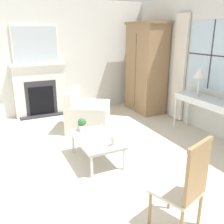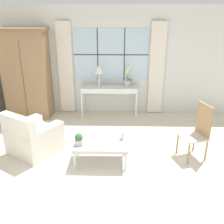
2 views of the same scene
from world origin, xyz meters
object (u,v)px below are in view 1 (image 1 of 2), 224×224
Objects in this scene: side_chair_wooden at (187,183)px; coffee_table at (97,140)px; armoire at (146,68)px; armchair_upholstered at (87,117)px; pillar_candle at (113,141)px; potted_plant_small at (82,124)px; console_table at (208,103)px; table_lamp at (200,74)px; fireplace at (40,86)px.

side_chair_wooden reaches higher than coffee_table.
armoire is 4.35m from side_chair_wooden.
side_chair_wooden is at bearing -27.16° from armoire.
coffee_table is (1.36, -0.32, 0.07)m from armchair_upholstered.
potted_plant_small is at bearing -164.10° from pillar_candle.
console_table is 2.61× the size of table_lamp.
side_chair_wooden is 6.45× the size of pillar_candle.
pillar_candle is at bearing 15.90° from potted_plant_small.
armoire reaches higher than pillar_candle.
console_table is at bearing 54.16° from armchair_upholstered.
armchair_upholstered reaches higher than potted_plant_small.
side_chair_wooden is at bearing 7.56° from fireplace.
side_chair_wooden reaches higher than console_table.
armoire is 1.98× the size of armchair_upholstered.
table_lamp is 0.58× the size of coffee_table.
armoire is 2.27× the size of coffee_table.
table_lamp is 2.49m from potted_plant_small.
armchair_upholstered is at bearing 178.57° from side_chair_wooden.
table_lamp is at bearing 45.21° from fireplace.
fireplace is 2.20× the size of coffee_table.
armoire reaches higher than side_chair_wooden.
fireplace is at bearing -134.79° from table_lamp.
potted_plant_small is 0.80m from pillar_candle.
console_table is 2.69m from side_chair_wooden.
table_lamp is (1.84, 0.05, 0.11)m from armoire.
potted_plant_small reaches higher than coffee_table.
armoire is 10.18× the size of potted_plant_small.
fireplace is 9.83× the size of potted_plant_small.
armoire is at bearing -177.83° from console_table.
fireplace is 0.97× the size of armoire.
pillar_candle is (0.38, 0.11, 0.11)m from coffee_table.
table_lamp is at bearing 94.90° from coffee_table.
fireplace reaches higher than potted_plant_small.
console_table is 2.45m from potted_plant_small.
armoire is at bearing 138.95° from pillar_candle.
side_chair_wooden is (2.00, -2.02, -0.68)m from table_lamp.
console_table is at bearing 79.35° from potted_plant_small.
potted_plant_small is at bearing -100.65° from console_table.
fireplace is at bearing -172.55° from coffee_table.
console_table is 2.47m from armchair_upholstered.
table_lamp is 2.46m from armchair_upholstered.
table_lamp is at bearing 105.05° from pillar_candle.
armchair_upholstered reaches higher than coffee_table.
potted_plant_small is at bearing -94.65° from table_lamp.
armchair_upholstered is at bearing -120.99° from table_lamp.
armchair_upholstered is (-1.16, -1.94, -0.96)m from table_lamp.
potted_plant_small is at bearing -54.70° from armoire.
armchair_upholstered is (0.67, -1.89, -0.85)m from armoire.
fireplace reaches higher than armchair_upholstered.
fireplace is at bearing -154.44° from armchair_upholstered.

